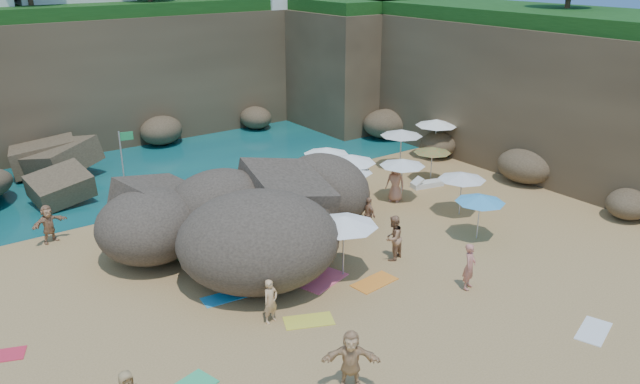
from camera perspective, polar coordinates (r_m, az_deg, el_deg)
ground at (r=24.46m, az=0.35°, el=-7.39°), size 120.00×120.00×0.00m
seawater at (r=50.39m, az=-20.45°, el=6.22°), size 120.00×120.00×0.00m
cliff_back at (r=45.49m, az=-16.81°, el=10.36°), size 44.00×8.00×8.00m
cliff_right at (r=41.37m, az=15.36°, el=9.53°), size 8.00×30.00×8.00m
cliff_corner at (r=48.38m, az=2.57°, el=11.78°), size 10.00×12.00×8.00m
rock_outcrop at (r=26.41m, az=-5.72°, el=-5.27°), size 10.29×8.57×3.62m
flag_pole at (r=32.12m, az=-17.49°, el=3.09°), size 0.70×0.16×3.63m
parasol_0 at (r=29.14m, az=-4.69°, el=1.84°), size 2.45×2.45×2.31m
parasol_1 at (r=32.42m, az=0.58°, el=3.79°), size 2.39×2.39×2.26m
parasol_2 at (r=36.03m, az=7.46°, el=5.40°), size 2.43×2.43×2.29m
parasol_3 at (r=31.17m, az=7.55°, el=2.70°), size 2.27×2.27×2.15m
parasol_4 at (r=38.27m, az=10.61°, el=6.26°), size 2.52×2.52×2.39m
parasol_5 at (r=30.60m, az=2.72°, el=3.08°), size 2.60×2.60×2.46m
parasol_6 at (r=34.22m, az=10.24°, el=3.82°), size 2.03×2.03×1.92m
parasol_7 at (r=29.80m, az=2.60°, el=2.15°), size 2.35×2.35×2.22m
parasol_9 at (r=23.34m, az=2.19°, el=-2.65°), size 2.62×2.62×2.48m
parasol_10 at (r=27.46m, az=14.45°, el=-0.58°), size 2.14×2.14×2.02m
parasol_11 at (r=29.84m, az=12.87°, el=1.45°), size 2.23×2.23×2.11m
lounger_0 at (r=35.31m, az=2.71°, el=1.90°), size 1.89×1.11×0.28m
lounger_1 at (r=31.17m, az=-2.51°, el=-0.70°), size 1.97×1.20×0.29m
lounger_2 at (r=31.19m, az=-0.94°, el=-0.67°), size 1.94×0.84×0.29m
lounger_3 at (r=30.34m, az=-5.33°, el=-1.39°), size 1.97×1.08×0.29m
lounger_4 at (r=33.77m, az=9.77°, el=0.71°), size 1.87×0.95×0.28m
lounger_5 at (r=29.25m, az=2.17°, el=-2.17°), size 2.05×1.26×0.30m
towel_8 at (r=23.05m, az=-8.80°, el=-9.53°), size 1.61×0.92×0.03m
towel_9 at (r=23.89m, az=0.35°, el=-8.09°), size 2.15×1.51×0.03m
towel_10 at (r=23.86m, az=5.00°, el=-8.22°), size 1.85×1.06×0.03m
towel_11 at (r=26.09m, az=-10.74°, el=-5.85°), size 1.92×1.06×0.03m
towel_12 at (r=21.49m, az=-1.04°, el=-11.69°), size 1.86×1.43×0.03m
towel_13 at (r=22.82m, az=23.73°, el=-11.56°), size 1.85×1.32×0.03m
person_stand_0 at (r=21.13m, az=-4.54°, el=-9.92°), size 0.63×0.48×1.57m
person_stand_1 at (r=25.27m, az=6.71°, el=-4.19°), size 1.09×0.96×1.88m
person_stand_2 at (r=29.81m, az=-16.17°, el=-1.35°), size 0.91×0.99×1.48m
person_stand_3 at (r=27.90m, az=4.47°, el=-2.00°), size 0.45×0.94×1.55m
person_stand_4 at (r=31.30m, az=6.91°, el=0.87°), size 0.90×1.08×1.95m
person_stand_5 at (r=29.04m, az=-23.59°, el=-2.68°), size 1.64×0.87×1.70m
person_lie_3 at (r=18.58m, az=2.79°, el=-16.73°), size 2.40×2.43×0.48m
person_lie_4 at (r=23.92m, az=13.37°, el=-8.13°), size 1.32×1.88×0.42m
person_lie_5 at (r=24.57m, az=-0.87°, el=-6.34°), size 1.27×1.99×0.70m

